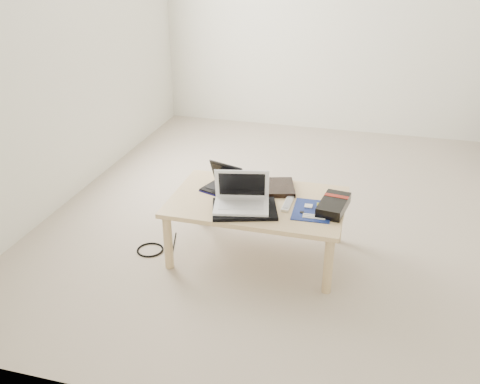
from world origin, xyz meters
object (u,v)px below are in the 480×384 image
(coffee_table, at_px, (257,207))
(netbook, at_px, (224,185))
(white_laptop, at_px, (242,199))
(gpu_box, at_px, (334,205))

(coffee_table, xyz_separation_m, netbook, (-0.24, 0.08, 0.09))
(coffee_table, distance_m, white_laptop, 0.19)
(gpu_box, bearing_deg, netbook, 172.60)
(white_laptop, bearing_deg, coffee_table, 64.46)
(netbook, height_order, gpu_box, netbook)
(netbook, relative_size, gpu_box, 0.96)
(netbook, xyz_separation_m, white_laptop, (0.18, -0.22, 0.03))
(white_laptop, relative_size, gpu_box, 1.18)
(netbook, xyz_separation_m, gpu_box, (0.72, -0.09, -0.01))
(coffee_table, distance_m, netbook, 0.27)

